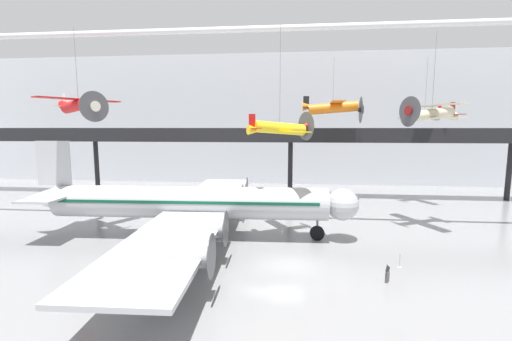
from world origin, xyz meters
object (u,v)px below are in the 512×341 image
at_px(suspended_plane_cream_biplane, 431,114).
at_px(stanchion_barrier, 400,263).
at_px(suspended_plane_silver_racer, 424,115).
at_px(suspended_plane_red_highwing, 78,104).
at_px(info_sign_pedestal, 387,275).
at_px(suspended_plane_yellow_lowwing, 280,128).
at_px(suspended_plane_orange_highwing, 333,108).
at_px(airliner_silver_main, 189,203).

bearing_deg(suspended_plane_cream_biplane, stanchion_barrier, 35.85).
bearing_deg(suspended_plane_silver_racer, suspended_plane_red_highwing, -3.89).
distance_m(suspended_plane_silver_racer, info_sign_pedestal, 29.59).
bearing_deg(suspended_plane_yellow_lowwing, suspended_plane_cream_biplane, -15.46).
height_order(suspended_plane_red_highwing, suspended_plane_orange_highwing, suspended_plane_orange_highwing).
bearing_deg(suspended_plane_red_highwing, suspended_plane_orange_highwing, 63.65).
height_order(airliner_silver_main, suspended_plane_cream_biplane, suspended_plane_cream_biplane).
relative_size(airliner_silver_main, stanchion_barrier, 32.42).
height_order(suspended_plane_red_highwing, suspended_plane_cream_biplane, suspended_plane_red_highwing).
bearing_deg(info_sign_pedestal, suspended_plane_orange_highwing, 126.59).
relative_size(suspended_plane_orange_highwing, stanchion_barrier, 9.01).
xyz_separation_m(suspended_plane_orange_highwing, info_sign_pedestal, (1.03, -24.50, -12.28)).
bearing_deg(info_sign_pedestal, suspended_plane_silver_racer, 100.75).
bearing_deg(suspended_plane_orange_highwing, suspended_plane_yellow_lowwing, -110.03).
xyz_separation_m(airliner_silver_main, suspended_plane_silver_racer, (26.54, 17.47, 8.50)).
height_order(suspended_plane_silver_racer, suspended_plane_cream_biplane, suspended_plane_silver_racer).
relative_size(suspended_plane_silver_racer, suspended_plane_yellow_lowwing, 0.88).
bearing_deg(stanchion_barrier, suspended_plane_yellow_lowwing, 144.68).
distance_m(suspended_plane_silver_racer, suspended_plane_cream_biplane, 12.77).
relative_size(suspended_plane_silver_racer, suspended_plane_orange_highwing, 0.92).
bearing_deg(suspended_plane_orange_highwing, suspended_plane_red_highwing, -144.97).
relative_size(suspended_plane_silver_racer, info_sign_pedestal, 7.18).
height_order(stanchion_barrier, info_sign_pedestal, info_sign_pedestal).
relative_size(suspended_plane_yellow_lowwing, suspended_plane_orange_highwing, 1.04).
bearing_deg(suspended_plane_silver_racer, stanchion_barrier, 39.40).
height_order(suspended_plane_red_highwing, info_sign_pedestal, suspended_plane_red_highwing).
bearing_deg(airliner_silver_main, suspended_plane_cream_biplane, 10.88).
height_order(suspended_plane_yellow_lowwing, stanchion_barrier, suspended_plane_yellow_lowwing).
bearing_deg(suspended_plane_orange_highwing, stanchion_barrier, -80.86).
relative_size(airliner_silver_main, suspended_plane_silver_racer, 3.92).
bearing_deg(airliner_silver_main, suspended_plane_yellow_lowwing, 6.88).
relative_size(airliner_silver_main, info_sign_pedestal, 28.15).
xyz_separation_m(airliner_silver_main, info_sign_pedestal, (15.66, -7.62, -2.79)).
bearing_deg(suspended_plane_orange_highwing, suspended_plane_silver_racer, 5.30).
bearing_deg(suspended_plane_cream_biplane, info_sign_pedestal, 35.17).
relative_size(suspended_plane_red_highwing, suspended_plane_silver_racer, 0.96).
distance_m(suspended_plane_red_highwing, info_sign_pedestal, 30.00).
distance_m(suspended_plane_red_highwing, suspended_plane_silver_racer, 40.76).
distance_m(airliner_silver_main, suspended_plane_orange_highwing, 24.27).
relative_size(airliner_silver_main, suspended_plane_cream_biplane, 4.02).
bearing_deg(info_sign_pedestal, suspended_plane_cream_biplane, 95.47).
bearing_deg(suspended_plane_red_highwing, stanchion_barrier, 19.24).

